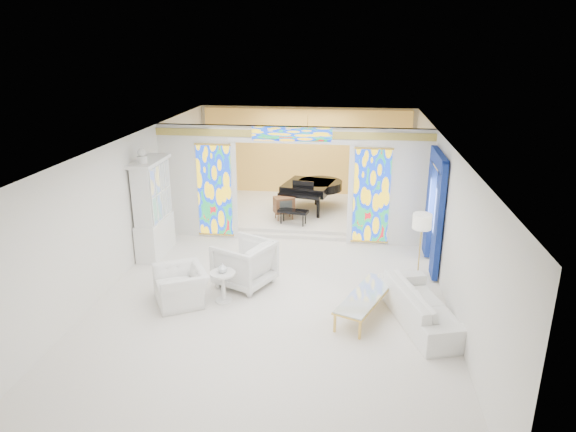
# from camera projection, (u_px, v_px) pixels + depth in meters

# --- Properties ---
(floor) EXTENTS (12.00, 12.00, 0.00)m
(floor) POSITION_uv_depth(u_px,v_px,m) (282.00, 270.00, 11.81)
(floor) COLOR silver
(floor) RESTS_ON ground
(ceiling) EXTENTS (7.00, 12.00, 0.02)m
(ceiling) POSITION_uv_depth(u_px,v_px,m) (281.00, 141.00, 10.84)
(ceiling) COLOR silver
(ceiling) RESTS_ON wall_back
(wall_back) EXTENTS (7.00, 0.02, 3.00)m
(wall_back) POSITION_uv_depth(u_px,v_px,m) (307.00, 153.00, 16.96)
(wall_back) COLOR silver
(wall_back) RESTS_ON floor
(wall_front) EXTENTS (7.00, 0.02, 3.00)m
(wall_front) POSITION_uv_depth(u_px,v_px,m) (206.00, 374.00, 5.69)
(wall_front) COLOR silver
(wall_front) RESTS_ON floor
(wall_left) EXTENTS (0.02, 12.00, 3.00)m
(wall_left) POSITION_uv_depth(u_px,v_px,m) (130.00, 202.00, 11.75)
(wall_left) COLOR silver
(wall_left) RESTS_ON floor
(wall_right) EXTENTS (0.02, 12.00, 3.00)m
(wall_right) POSITION_uv_depth(u_px,v_px,m) (444.00, 215.00, 10.90)
(wall_right) COLOR silver
(wall_right) RESTS_ON floor
(partition_wall) EXTENTS (7.00, 0.22, 3.00)m
(partition_wall) POSITION_uv_depth(u_px,v_px,m) (292.00, 179.00, 13.15)
(partition_wall) COLOR silver
(partition_wall) RESTS_ON floor
(stained_glass_left) EXTENTS (0.90, 0.04, 2.40)m
(stained_glass_left) POSITION_uv_depth(u_px,v_px,m) (215.00, 191.00, 13.41)
(stained_glass_left) COLOR gold
(stained_glass_left) RESTS_ON partition_wall
(stained_glass_right) EXTENTS (0.90, 0.04, 2.40)m
(stained_glass_right) POSITION_uv_depth(u_px,v_px,m) (371.00, 196.00, 12.92)
(stained_glass_right) COLOR gold
(stained_glass_right) RESTS_ON partition_wall
(stained_glass_transom) EXTENTS (2.00, 0.04, 0.34)m
(stained_glass_transom) POSITION_uv_depth(u_px,v_px,m) (292.00, 134.00, 12.67)
(stained_glass_transom) COLOR gold
(stained_glass_transom) RESTS_ON partition_wall
(alcove_platform) EXTENTS (6.80, 3.80, 0.18)m
(alcove_platform) POSITION_uv_depth(u_px,v_px,m) (300.00, 211.00, 15.63)
(alcove_platform) COLOR silver
(alcove_platform) RESTS_ON floor
(gold_curtain_back) EXTENTS (6.70, 0.10, 2.90)m
(gold_curtain_back) POSITION_uv_depth(u_px,v_px,m) (306.00, 154.00, 16.84)
(gold_curtain_back) COLOR #F6BC55
(gold_curtain_back) RESTS_ON wall_back
(chandelier) EXTENTS (0.48, 0.48, 0.30)m
(chandelier) POSITION_uv_depth(u_px,v_px,m) (307.00, 131.00, 14.72)
(chandelier) COLOR gold
(chandelier) RESTS_ON ceiling
(blue_drapes) EXTENTS (0.14, 1.85, 2.65)m
(blue_drapes) POSITION_uv_depth(u_px,v_px,m) (435.00, 202.00, 11.55)
(blue_drapes) COLOR navy
(blue_drapes) RESTS_ON wall_right
(china_cabinet) EXTENTS (0.56, 1.46, 2.72)m
(china_cabinet) POSITION_uv_depth(u_px,v_px,m) (153.00, 209.00, 12.38)
(china_cabinet) COLOR white
(china_cabinet) RESTS_ON floor
(armchair_left) EXTENTS (1.37, 1.42, 0.71)m
(armchair_left) POSITION_uv_depth(u_px,v_px,m) (181.00, 286.00, 10.29)
(armchair_left) COLOR silver
(armchair_left) RESTS_ON floor
(armchair_right) EXTENTS (1.44, 1.43, 0.99)m
(armchair_right) POSITION_uv_depth(u_px,v_px,m) (244.00, 263.00, 10.97)
(armchair_right) COLOR white
(armchair_right) RESTS_ON floor
(sofa) EXTENTS (1.58, 2.55, 0.69)m
(sofa) POSITION_uv_depth(u_px,v_px,m) (424.00, 305.00, 9.55)
(sofa) COLOR white
(sofa) RESTS_ON floor
(side_table) EXTENTS (0.67, 0.67, 0.64)m
(side_table) POSITION_uv_depth(u_px,v_px,m) (223.00, 282.00, 10.27)
(side_table) COLOR white
(side_table) RESTS_ON floor
(vase) EXTENTS (0.21, 0.21, 0.20)m
(vase) POSITION_uv_depth(u_px,v_px,m) (222.00, 268.00, 10.17)
(vase) COLOR white
(vase) RESTS_ON side_table
(coffee_table) EXTENTS (1.26, 1.98, 0.42)m
(coffee_table) POSITION_uv_depth(u_px,v_px,m) (366.00, 296.00, 9.80)
(coffee_table) COLOR silver
(coffee_table) RESTS_ON floor
(floor_lamp) EXTENTS (0.51, 0.51, 1.62)m
(floor_lamp) POSITION_uv_depth(u_px,v_px,m) (422.00, 225.00, 10.67)
(floor_lamp) COLOR gold
(floor_lamp) RESTS_ON floor
(grand_piano) EXTENTS (1.94, 2.64, 1.02)m
(grand_piano) POSITION_uv_depth(u_px,v_px,m) (313.00, 187.00, 15.33)
(grand_piano) COLOR black
(grand_piano) RESTS_ON alcove_platform
(tv_console) EXTENTS (0.67, 0.57, 0.65)m
(tv_console) POSITION_uv_depth(u_px,v_px,m) (284.00, 205.00, 14.55)
(tv_console) COLOR brown
(tv_console) RESTS_ON alcove_platform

